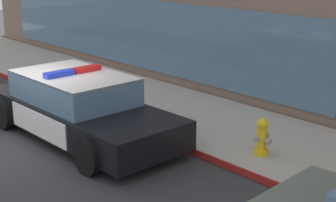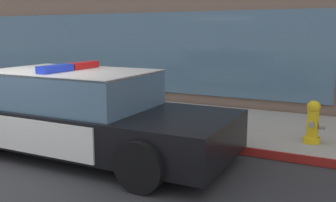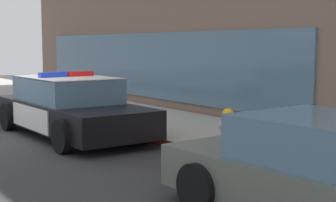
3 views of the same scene
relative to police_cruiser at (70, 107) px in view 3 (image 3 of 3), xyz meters
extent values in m
plane|color=#303033|center=(-0.73, -0.97, -0.68)|extent=(48.00, 48.00, 0.00)
cube|color=#A39E93|center=(-0.73, 2.64, -0.61)|extent=(48.00, 3.08, 0.15)
cube|color=maroon|center=(-0.73, 1.08, -0.61)|extent=(28.80, 0.04, 0.14)
cube|color=slate|center=(-3.60, 4.20, 0.77)|extent=(14.47, 0.08, 2.10)
cube|color=black|center=(0.06, 0.00, -0.18)|extent=(5.09, 1.93, 0.60)
cube|color=silver|center=(1.68, 0.02, -0.02)|extent=(1.74, 1.86, 0.05)
cube|color=silver|center=(-1.71, -0.02, -0.02)|extent=(1.44, 1.86, 0.05)
cube|color=silver|center=(-0.05, 0.95, -0.18)|extent=(2.13, 0.05, 0.51)
cube|color=silver|center=(-0.03, -0.95, -0.18)|extent=(2.13, 0.05, 0.51)
cube|color=yellow|center=(-0.05, 0.97, -0.18)|extent=(0.22, 0.01, 0.26)
cube|color=slate|center=(-0.14, 0.00, 0.39)|extent=(2.65, 1.72, 0.60)
cube|color=silver|center=(-0.14, 0.00, 0.68)|extent=(2.65, 1.72, 0.04)
cube|color=red|center=(-0.15, 0.34, 0.76)|extent=(0.21, 0.64, 0.11)
cube|color=blue|center=(-0.14, -0.34, 0.76)|extent=(0.21, 0.64, 0.11)
cylinder|color=black|center=(1.72, 0.96, -0.34)|extent=(0.68, 0.23, 0.68)
cylinder|color=black|center=(1.74, -0.92, -0.34)|extent=(0.68, 0.23, 0.68)
cylinder|color=black|center=(-1.62, 0.92, -0.34)|extent=(0.68, 0.23, 0.68)
cylinder|color=black|center=(-1.60, -0.95, -0.34)|extent=(0.68, 0.23, 0.68)
cylinder|color=gold|center=(3.47, 1.83, -0.48)|extent=(0.28, 0.28, 0.10)
cylinder|color=gold|center=(3.47, 1.83, -0.21)|extent=(0.19, 0.19, 0.45)
sphere|color=gold|center=(3.47, 1.83, 0.09)|extent=(0.22, 0.22, 0.22)
cylinder|color=gray|center=(3.47, 1.83, 0.16)|extent=(0.06, 0.06, 0.05)
cylinder|color=gray|center=(3.47, 1.68, -0.18)|extent=(0.09, 0.10, 0.09)
cylinder|color=gray|center=(3.47, 1.97, -0.18)|extent=(0.09, 0.10, 0.09)
cylinder|color=gray|center=(3.62, 1.83, -0.22)|extent=(0.10, 0.12, 0.12)
cylinder|color=black|center=(5.92, 0.91, -0.36)|extent=(0.65, 0.23, 0.64)
cylinder|color=black|center=(6.02, -0.92, -0.36)|extent=(0.65, 0.23, 0.64)
camera|label=1|loc=(8.95, -5.50, 3.20)|focal=54.25mm
camera|label=2|loc=(4.11, -4.82, 1.33)|focal=40.65mm
camera|label=3|loc=(10.97, -4.81, 1.44)|focal=54.42mm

